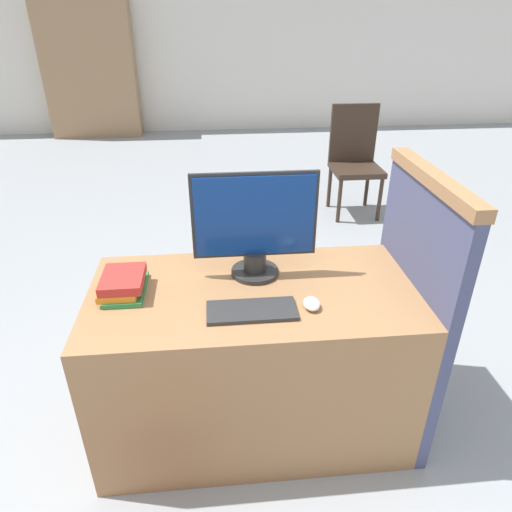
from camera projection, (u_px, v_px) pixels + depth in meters
ground_plane at (260, 483)px, 1.92m from camera, size 20.00×20.00×0.00m
wall_back at (216, 35)px, 6.83m from camera, size 12.00×0.06×2.80m
desk at (253, 360)px, 2.04m from camera, size 1.34×0.69×0.75m
carrel_divider at (410, 304)px, 2.00m from camera, size 0.07×0.72×1.21m
monitor at (255, 226)px, 1.87m from camera, size 0.52×0.20×0.46m
keyboard at (252, 311)px, 1.72m from camera, size 0.34×0.15×0.02m
mouse at (312, 304)px, 1.75m from camera, size 0.06×0.09×0.04m
book_stack at (123, 284)px, 1.83m from camera, size 0.17×0.25×0.08m
far_chair at (355, 156)px, 4.26m from camera, size 0.44×0.44×0.99m
bookshelf_far at (90, 71)px, 6.68m from camera, size 1.31×0.32×1.88m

